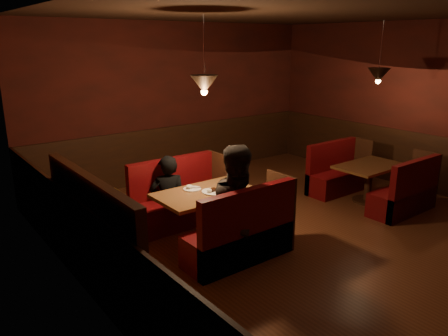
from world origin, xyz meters
TOP-DOWN VIEW (x-y plane):
  - room at (-0.28, 0.05)m, footprint 6.02×7.02m
  - main_table at (-1.27, 0.77)m, footprint 1.27×0.77m
  - main_bench_far at (-1.25, 1.49)m, footprint 1.40×0.50m
  - main_bench_near at (-1.25, 0.05)m, footprint 1.40×0.50m
  - second_table at (1.68, 0.36)m, footprint 1.11×0.71m
  - second_bench_far at (1.71, 1.03)m, footprint 1.23×0.46m
  - second_bench_near at (1.71, -0.30)m, footprint 1.23×0.46m
  - diner_a at (-1.45, 1.44)m, footprint 0.60×0.51m
  - diner_b at (-1.23, 0.13)m, footprint 0.92×0.76m

SIDE VIEW (x-z plane):
  - second_bench_far at x=1.71m, z-range -0.16..0.72m
  - second_bench_near at x=1.71m, z-range -0.16..0.72m
  - main_bench_far at x=-1.25m, z-range -0.17..0.78m
  - main_bench_near at x=-1.25m, z-range -0.17..0.78m
  - second_table at x=1.68m, z-range 0.15..0.78m
  - main_table at x=-1.27m, z-range 0.08..0.97m
  - diner_a at x=-1.45m, z-range 0.00..1.41m
  - diner_b at x=-1.23m, z-range 0.00..1.76m
  - room at x=-0.28m, z-range -0.41..2.51m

